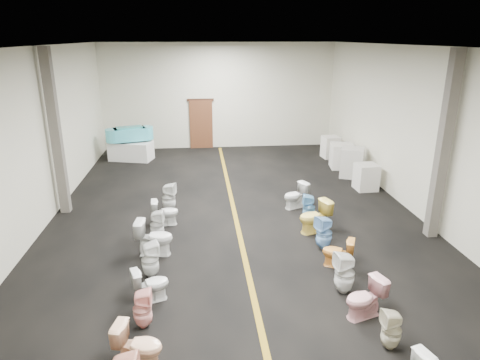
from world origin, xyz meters
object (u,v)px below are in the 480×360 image
(toilet_right_8, at_px, (309,207))
(toilet_left_5, at_px, (150,260))
(appliance_crate_a, at_px, (366,177))
(toilet_right_4, at_px, (345,273))
(appliance_crate_b, at_px, (352,162))
(toilet_left_7, at_px, (157,225))
(display_table, at_px, (131,151))
(bathtub, at_px, (130,134))
(toilet_right_7, at_px, (315,217))
(toilet_left_6, at_px, (154,237))
(toilet_right_6, at_px, (324,233))
(toilet_left_4, at_px, (151,284))
(toilet_right_9, at_px, (295,196))
(toilet_right_5, at_px, (338,253))
(toilet_right_3, at_px, (365,299))
(toilet_right_2, at_px, (391,330))
(toilet_left_9, at_px, (169,197))
(appliance_crate_d, at_px, (330,147))
(toilet_left_8, at_px, (165,212))
(appliance_crate_c, at_px, (342,156))
(toilet_left_2, at_px, (139,346))
(toilet_left_3, at_px, (143,309))

(toilet_right_8, bearing_deg, toilet_left_5, -49.05)
(appliance_crate_a, height_order, toilet_right_4, toilet_right_4)
(appliance_crate_b, xyz_separation_m, toilet_left_7, (-6.42, -4.28, -0.15))
(appliance_crate_b, bearing_deg, display_table, 159.57)
(bathtub, xyz_separation_m, toilet_right_8, (5.59, -6.54, -0.70))
(toilet_right_7, relative_size, toilet_right_8, 1.14)
(toilet_left_6, relative_size, toilet_right_6, 1.02)
(bathtub, distance_m, appliance_crate_a, 9.15)
(toilet_left_4, height_order, toilet_right_9, toilet_right_9)
(toilet_left_6, height_order, toilet_right_5, toilet_left_6)
(toilet_right_3, xyz_separation_m, toilet_right_5, (0.08, 1.74, -0.03))
(toilet_left_5, xyz_separation_m, toilet_right_3, (3.88, -1.73, -0.02))
(toilet_right_6, bearing_deg, toilet_right_8, 158.07)
(display_table, height_order, toilet_right_7, toilet_right_7)
(bathtub, xyz_separation_m, toilet_right_2, (5.62, -11.59, -0.73))
(toilet_right_4, bearing_deg, toilet_right_5, 163.64)
(toilet_right_2, height_order, toilet_right_6, toilet_right_6)
(toilet_right_9, bearing_deg, toilet_left_6, -81.66)
(toilet_left_9, bearing_deg, bathtub, 31.20)
(appliance_crate_d, height_order, toilet_left_9, appliance_crate_d)
(display_table, bearing_deg, toilet_left_8, -74.74)
(appliance_crate_b, bearing_deg, toilet_right_4, -110.71)
(appliance_crate_c, xyz_separation_m, toilet_left_4, (-6.33, -7.98, -0.11))
(appliance_crate_b, relative_size, toilet_left_2, 1.42)
(display_table, xyz_separation_m, bathtub, (0.00, 0.00, 0.70))
(toilet_left_2, xyz_separation_m, toilet_left_7, (-0.08, 4.31, 0.01))
(toilet_left_3, relative_size, toilet_left_6, 0.85)
(toilet_left_7, bearing_deg, toilet_right_7, -84.58)
(toilet_right_8, bearing_deg, toilet_right_9, -161.17)
(toilet_left_7, bearing_deg, toilet_right_2, -131.60)
(toilet_left_6, xyz_separation_m, toilet_left_9, (0.18, 2.51, -0.00))
(bathtub, height_order, toilet_right_7, bathtub)
(bathtub, distance_m, toilet_left_5, 9.20)
(bathtub, height_order, toilet_left_7, bathtub)
(toilet_right_4, height_order, toilet_right_6, toilet_right_4)
(bathtub, height_order, appliance_crate_c, bathtub)
(toilet_left_2, relative_size, toilet_right_8, 1.00)
(bathtub, height_order, toilet_right_4, bathtub)
(appliance_crate_c, bearing_deg, bathtub, 166.68)
(appliance_crate_d, xyz_separation_m, toilet_right_7, (-2.50, -6.81, -0.03))
(toilet_right_4, xyz_separation_m, toilet_right_9, (0.03, 4.35, -0.06))
(toilet_left_2, height_order, toilet_right_9, toilet_right_9)
(toilet_right_2, bearing_deg, toilet_right_7, -179.75)
(toilet_left_7, bearing_deg, toilet_left_2, -173.31)
(appliance_crate_b, distance_m, toilet_left_5, 8.81)
(toilet_left_8, relative_size, toilet_right_3, 0.95)
(toilet_left_4, relative_size, toilet_right_9, 0.93)
(appliance_crate_a, distance_m, toilet_left_6, 7.42)
(appliance_crate_a, distance_m, toilet_right_2, 7.65)
(display_table, distance_m, toilet_left_9, 5.83)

